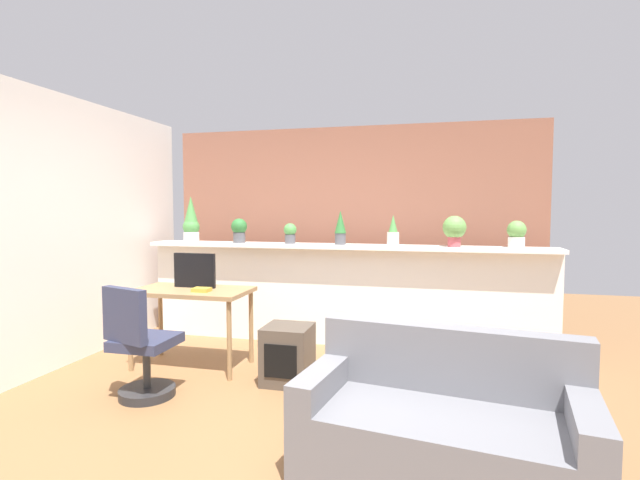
{
  "coord_description": "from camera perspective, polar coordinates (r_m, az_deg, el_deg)",
  "views": [
    {
      "loc": [
        1.01,
        -3.04,
        1.51
      ],
      "look_at": [
        0.01,
        1.01,
        1.23
      ],
      "focal_mm": 26.17,
      "sensor_mm": 36.0,
      "label": 1
    }
  ],
  "objects": [
    {
      "name": "potted_plant_4",
      "position": [
        4.99,
        8.92,
        0.91
      ],
      "size": [
        0.13,
        0.13,
        0.33
      ],
      "color": "silver",
      "rests_on": "plant_shelf"
    },
    {
      "name": "potted_plant_1",
      "position": [
        5.45,
        -9.85,
        1.28
      ],
      "size": [
        0.18,
        0.18,
        0.28
      ],
      "color": "#4C4C51",
      "rests_on": "plant_shelf"
    },
    {
      "name": "tv_monitor",
      "position": [
        4.66,
        -15.08,
        -3.61
      ],
      "size": [
        0.42,
        0.04,
        0.33
      ],
      "primitive_type": "cube",
      "color": "black",
      "rests_on": "desk"
    },
    {
      "name": "potted_plant_2",
      "position": [
        5.25,
        -3.67,
        0.89
      ],
      "size": [
        0.14,
        0.14,
        0.23
      ],
      "color": "#4C4C51",
      "rests_on": "plant_shelf"
    },
    {
      "name": "ground_plane",
      "position": [
        3.54,
        -4.32,
        -21.46
      ],
      "size": [
        12.0,
        12.0,
        0.0
      ],
      "primitive_type": "plane",
      "color": "brown"
    },
    {
      "name": "couch",
      "position": [
        2.91,
        14.72,
        -21.28
      ],
      "size": [
        1.66,
        0.99,
        0.8
      ],
      "color": "slate",
      "rests_on": "ground"
    },
    {
      "name": "plant_shelf",
      "position": [
        5.11,
        2.5,
        -0.79
      ],
      "size": [
        4.48,
        0.37,
        0.04
      ],
      "primitive_type": "cube",
      "color": "white",
      "rests_on": "divider_wall"
    },
    {
      "name": "potted_plant_3",
      "position": [
        5.1,
        2.46,
        1.6
      ],
      "size": [
        0.13,
        0.13,
        0.37
      ],
      "color": "#4C4C51",
      "rests_on": "plant_shelf"
    },
    {
      "name": "brick_wall_behind",
      "position": [
        5.73,
        3.77,
        1.22
      ],
      "size": [
        4.48,
        0.1,
        2.5
      ],
      "primitive_type": "cube",
      "color": "#935B47",
      "rests_on": "ground"
    },
    {
      "name": "potted_plant_0",
      "position": [
        5.77,
        -15.49,
        2.22
      ],
      "size": [
        0.2,
        0.2,
        0.54
      ],
      "color": "silver",
      "rests_on": "plant_shelf"
    },
    {
      "name": "side_cube_shelf",
      "position": [
        4.17,
        -3.98,
        -13.78
      ],
      "size": [
        0.4,
        0.41,
        0.5
      ],
      "color": "#4C4238",
      "rests_on": "ground"
    },
    {
      "name": "potted_plant_5",
      "position": [
        5.0,
        16.11,
        1.3
      ],
      "size": [
        0.24,
        0.24,
        0.32
      ],
      "color": "#B7474C",
      "rests_on": "plant_shelf"
    },
    {
      "name": "potted_plant_6",
      "position": [
        5.09,
        22.9,
        0.72
      ],
      "size": [
        0.19,
        0.19,
        0.27
      ],
      "color": "silver",
      "rests_on": "plant_shelf"
    },
    {
      "name": "book_on_desk",
      "position": [
        4.44,
        -14.28,
        -5.91
      ],
      "size": [
        0.16,
        0.11,
        0.04
      ],
      "primitive_type": "cube",
      "color": "gold",
      "rests_on": "desk"
    },
    {
      "name": "divider_wall",
      "position": [
        5.23,
        2.57,
        -6.88
      ],
      "size": [
        4.48,
        0.16,
        1.08
      ],
      "primitive_type": "cube",
      "color": "white",
      "rests_on": "ground"
    },
    {
      "name": "office_chair",
      "position": [
        4.05,
        -21.13,
        -12.53
      ],
      "size": [
        0.5,
        0.5,
        0.91
      ],
      "color": "#262628",
      "rests_on": "ground"
    },
    {
      "name": "side_wall_left",
      "position": [
        4.91,
        -31.58,
        0.81
      ],
      "size": [
        0.12,
        4.4,
        2.6
      ],
      "primitive_type": "cube",
      "color": "white",
      "rests_on": "ground"
    },
    {
      "name": "desk",
      "position": [
        4.63,
        -15.42,
        -6.82
      ],
      "size": [
        1.1,
        0.6,
        0.75
      ],
      "color": "#99754C",
      "rests_on": "ground"
    }
  ]
}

